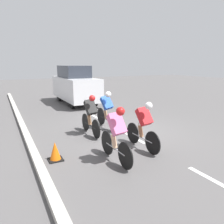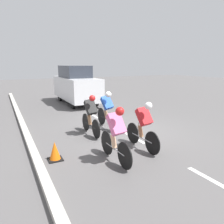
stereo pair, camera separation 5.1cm
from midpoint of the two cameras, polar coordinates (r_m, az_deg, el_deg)
The scene contains 11 objects.
ground_plane at distance 8.01m, azimuth 2.64°, elevation -5.12°, with size 60.00×60.00×0.00m, color #565454.
lane_stripe_near at distance 5.30m, azimuth 25.04°, elevation -16.03°, with size 0.12×1.40×0.01m, color white.
lane_stripe_mid at distance 7.47m, azimuth 5.26°, elevation -6.49°, with size 0.12×1.40×0.01m, color white.
lane_stripe_far at distance 10.19m, azimuth -4.49°, elevation -1.25°, with size 0.12×1.40×0.01m, color white.
curb at distance 6.41m, azimuth -20.00°, elevation -9.90°, with size 0.20×25.85×0.14m, color #B7B2A8.
cyclist_pink at distance 5.37m, azimuth 0.88°, elevation -5.55°, with size 0.37×1.62×1.47m.
cyclist_blue at distance 8.20m, azimuth -1.56°, elevation 0.76°, with size 0.41×1.73×1.45m.
cyclist_red at distance 6.25m, azimuth 8.01°, elevation -3.24°, with size 0.37×1.63×1.43m.
cyclist_black at distance 7.48m, azimuth -5.83°, elevation -0.52°, with size 0.37×1.62×1.43m.
support_car at distance 13.59m, azimuth -9.75°, elevation 6.96°, with size 1.70×4.58×2.30m.
traffic_cone at distance 5.86m, azimuth -14.88°, elevation -9.94°, with size 0.36×0.36×0.49m.
Camera 1 is at (3.87, 6.58, 2.44)m, focal length 35.00 mm.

